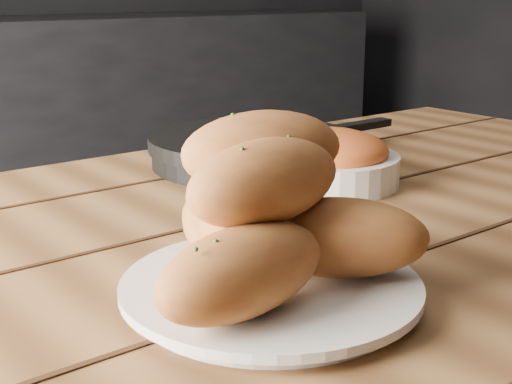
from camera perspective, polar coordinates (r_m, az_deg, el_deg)
name	(u,v)px	position (r m, az deg, el deg)	size (l,w,h in m)	color
counter	(51,138)	(2.85, -16.08, 4.19)	(2.80, 0.60, 0.90)	black
table	(282,323)	(0.76, 2.06, -10.45)	(1.64, 0.95, 0.75)	brown
plate	(271,290)	(0.60, 1.19, -7.81)	(0.25, 0.25, 0.02)	silver
bread_rolls	(267,213)	(0.58, 0.91, -1.73)	(0.27, 0.24, 0.14)	#A5682E
skillet	(255,149)	(1.05, -0.12, 3.47)	(0.44, 0.31, 0.05)	black
bowl	(326,160)	(0.95, 5.64, 2.59)	(0.19, 0.19, 0.07)	white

